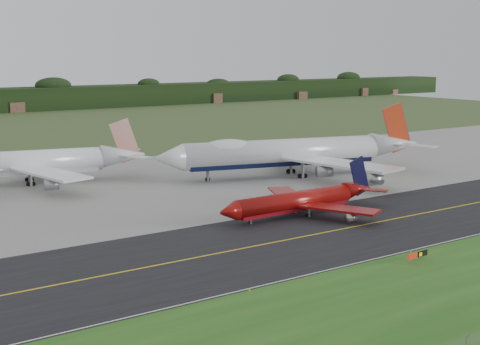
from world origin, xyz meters
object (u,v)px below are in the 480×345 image
jet_ba_747 (291,152)px  taxiway_sign (418,255)px  jet_red_737 (302,201)px  jet_star_tail (28,163)px

jet_ba_747 → taxiway_sign: jet_ba_747 is taller
taxiway_sign → jet_ba_747: bearing=66.9°
jet_ba_747 → jet_red_737: size_ratio=1.89×
jet_red_737 → jet_star_tail: jet_star_tail is taller
jet_red_737 → taxiway_sign: size_ratio=8.36×
jet_star_tail → taxiway_sign: (29.42, -91.81, -3.88)m
jet_ba_747 → jet_star_tail: jet_ba_747 is taller
jet_star_tail → taxiway_sign: bearing=-72.2°
jet_star_tail → taxiway_sign: size_ratio=12.58×
jet_red_737 → jet_star_tail: bearing=119.6°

